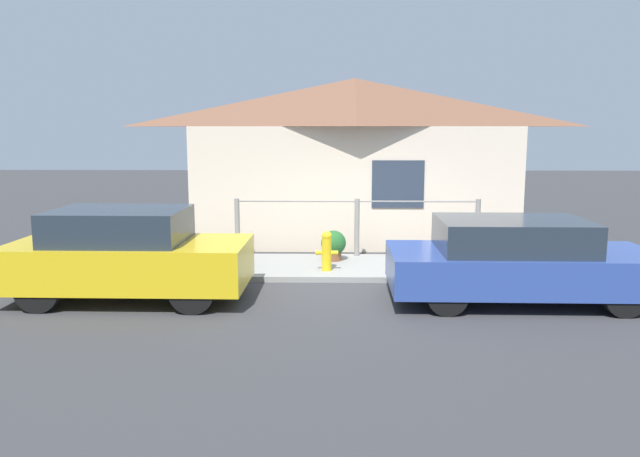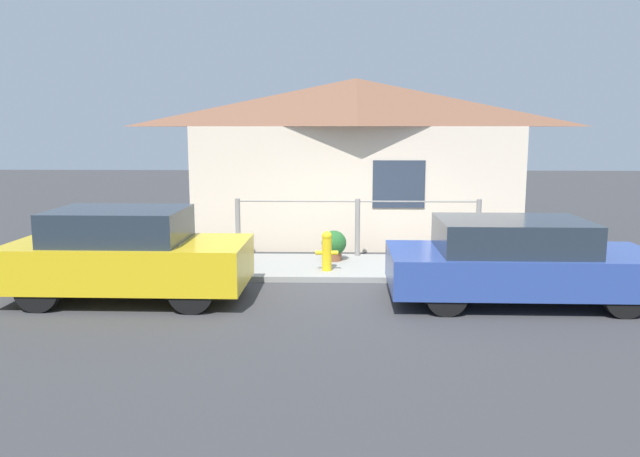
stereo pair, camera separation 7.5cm
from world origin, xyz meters
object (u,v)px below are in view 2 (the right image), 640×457
at_px(car_right, 518,261).
at_px(fire_hydrant, 327,250).
at_px(car_left, 127,254).
at_px(potted_plant_near_hydrant, 334,244).

height_order(car_right, fire_hydrant, car_right).
relative_size(car_left, fire_hydrant, 5.04).
distance_m(fire_hydrant, potted_plant_near_hydrant, 0.88).
bearing_deg(potted_plant_near_hydrant, car_right, -41.71).
bearing_deg(car_left, potted_plant_near_hydrant, 38.91).
bearing_deg(fire_hydrant, car_left, -151.84).
distance_m(car_left, potted_plant_near_hydrant, 4.05).
relative_size(car_right, fire_hydrant, 5.59).
xyz_separation_m(car_left, car_right, (5.98, 0.00, -0.07)).
height_order(car_right, potted_plant_near_hydrant, car_right).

